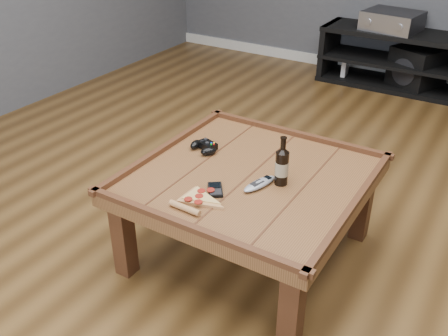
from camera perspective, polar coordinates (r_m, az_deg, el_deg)
The scene contains 12 objects.
ground at distance 2.53m, azimuth 2.76°, elevation -9.63°, with size 6.00×6.00×0.00m, color #442C13.
baseboard at distance 5.05m, azimuth 19.89°, elevation 10.03°, with size 5.00×0.02×0.10m, color silver.
coffee_table at distance 2.30m, azimuth 2.99°, elevation -2.06°, with size 1.03×1.03×0.48m.
media_console at distance 4.77m, azimuth 19.58°, elevation 11.48°, with size 1.40×0.45×0.50m.
beer_bottle at distance 2.17m, azimuth 6.63°, elevation 0.29°, with size 0.06×0.06×0.23m.
game_controller at distance 2.47m, azimuth -2.28°, elevation 2.46°, with size 0.16×0.13×0.05m.
pizza_slice at distance 2.08m, azimuth -3.09°, elevation -3.62°, with size 0.17×0.27×0.03m.
smartphone at distance 2.15m, azimuth -1.01°, elevation -2.49°, with size 0.11×0.13×0.02m.
remote_control at distance 2.18m, azimuth 4.08°, elevation -1.79°, with size 0.10×0.19×0.03m.
av_receiver at distance 4.70m, azimuth 18.66°, elevation 15.67°, with size 0.50×0.44×0.16m.
subwoofer at distance 4.80m, azimuth 21.18°, elevation 10.58°, with size 0.49×0.49×0.37m.
game_console at distance 4.88m, azimuth 13.64°, elevation 10.84°, with size 0.10×0.17×0.20m.
Camera 1 is at (0.92, -1.73, 1.60)m, focal length 40.00 mm.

